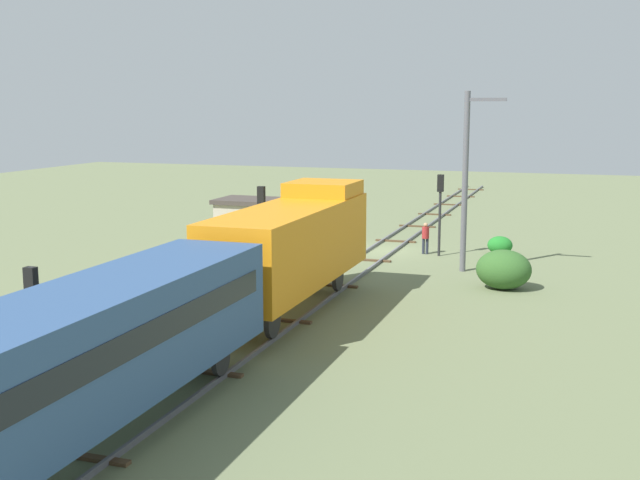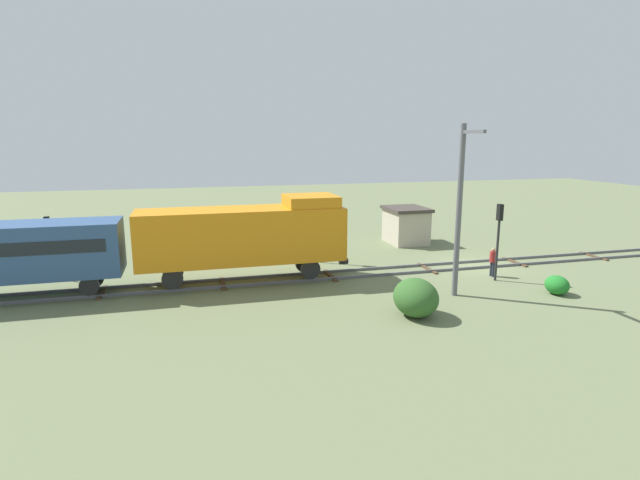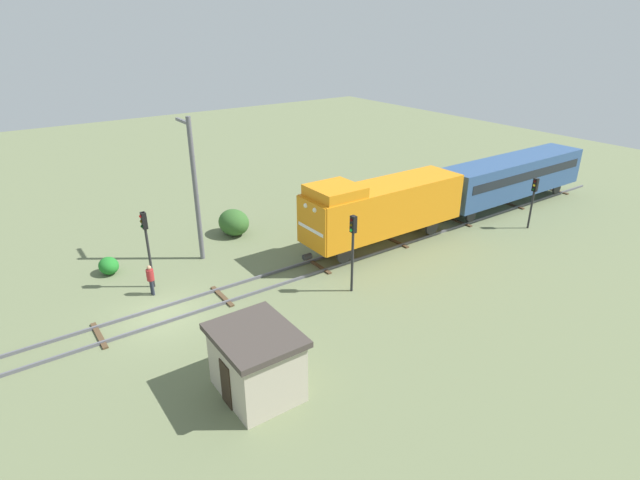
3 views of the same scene
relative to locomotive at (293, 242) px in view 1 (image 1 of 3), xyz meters
The scene contains 12 objects.
ground_plane 14.37m from the locomotive, 90.00° to the right, with size 111.12×111.12×0.00m, color #66704C.
railway_track 14.36m from the locomotive, 90.00° to the right, with size 2.40×74.08×0.16m.
locomotive is the anchor object (origin of this frame).
passenger_car_leading 13.34m from the locomotive, 90.00° to the left, with size 2.84×14.00×3.66m.
traffic_signal_near 13.97m from the locomotive, 103.25° to the right, with size 0.32×0.34×4.33m.
traffic_signal_mid 6.08m from the locomotive, 56.00° to the right, with size 0.32×0.34×4.32m.
traffic_signal_far 11.19m from the locomotive, 71.22° to the left, with size 0.32×0.34×3.61m.
worker_near_track 14.22m from the locomotive, 99.80° to the right, with size 0.38×0.38×1.70m.
catenary_mast 11.32m from the locomotive, 116.88° to the right, with size 1.94×0.28×8.58m.
relay_hut 15.06m from the locomotive, 59.99° to the right, with size 3.50×2.90×2.74m.
bush_near 16.53m from the locomotive, 112.32° to the right, with size 1.34×1.09×0.97m, color #207426.
bush_mid 10.07m from the locomotive, 137.29° to the right, with size 2.39×1.95×1.74m, color #305B26.
Camera 1 is at (-10.57, 42.28, 7.91)m, focal length 45.00 mm.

